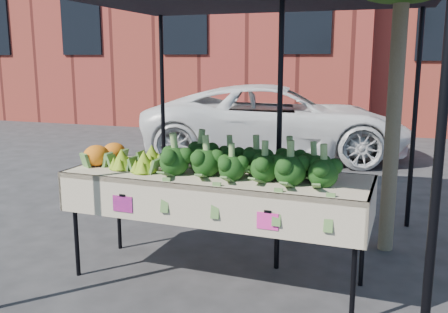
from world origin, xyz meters
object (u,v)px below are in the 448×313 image
at_px(canopy, 242,109).
at_px(vehicle, 279,24).
at_px(street_tree, 399,36).
at_px(table, 216,228).

xyz_separation_m(canopy, vehicle, (-0.77, 4.78, 1.03)).
bearing_deg(street_tree, table, -138.16).
relative_size(table, street_tree, 0.61).
height_order(canopy, street_tree, street_tree).
bearing_deg(vehicle, street_tree, -166.75).
relative_size(canopy, street_tree, 0.80).
xyz_separation_m(table, vehicle, (-0.71, 5.26, 1.95)).
height_order(table, canopy, canopy).
bearing_deg(canopy, table, -97.73).
xyz_separation_m(vehicle, street_tree, (2.01, -4.09, -0.41)).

